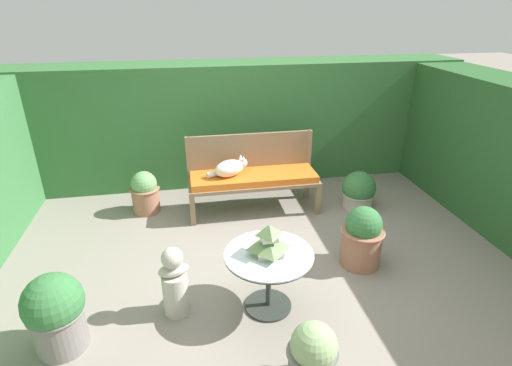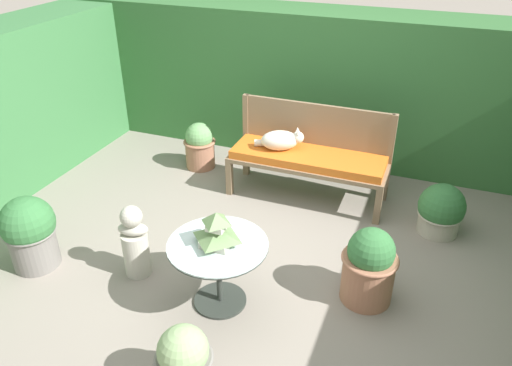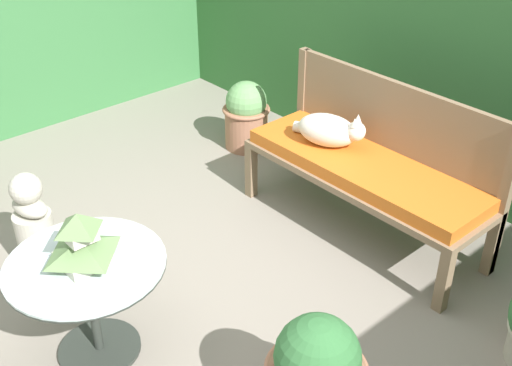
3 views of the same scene
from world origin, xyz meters
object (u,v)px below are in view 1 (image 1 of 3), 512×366
object	(u,v)px
potted_plant_table_near	(313,356)
potted_plant_table_far	(362,237)
cat	(230,168)
garden_bust	(175,283)
pagoda_birdhouse	(269,242)
potted_plant_bench_right	(358,191)
potted_plant_hedge_corner	(56,312)
garden_bench	(253,179)
patio_table	(269,265)
potted_plant_bench_left	(145,192)

from	to	relation	value
potted_plant_table_near	potted_plant_table_far	distance (m)	1.51
cat	garden_bust	distance (m)	1.77
pagoda_birdhouse	potted_plant_bench_right	world-z (taller)	pagoda_birdhouse
potted_plant_table_near	potted_plant_table_far	xyz separation A→B (m)	(0.88, 1.22, 0.06)
pagoda_birdhouse	potted_plant_hedge_corner	bearing A→B (deg)	-175.01
potted_plant_table_near	potted_plant_table_far	world-z (taller)	potted_plant_table_far
garden_bench	potted_plant_table_near	size ratio (longest dim) A/B	3.11
garden_bench	potted_plant_hedge_corner	xyz separation A→B (m)	(-1.78, -1.85, -0.09)
pagoda_birdhouse	garden_bust	size ratio (longest dim) A/B	0.43
cat	patio_table	distance (m)	1.70
garden_bench	garden_bust	xyz separation A→B (m)	(-0.94, -1.64, -0.12)
garden_bench	potted_plant_table_near	xyz separation A→B (m)	(-0.05, -2.49, -0.17)
potted_plant_bench_right	potted_plant_hedge_corner	xyz separation A→B (m)	(-3.07, -1.68, 0.10)
pagoda_birdhouse	potted_plant_bench_left	world-z (taller)	pagoda_birdhouse
pagoda_birdhouse	cat	bearing A→B (deg)	93.55
garden_bust	patio_table	bearing A→B (deg)	-17.55
garden_bench	potted_plant_table_far	world-z (taller)	potted_plant_table_far
patio_table	potted_plant_table_far	bearing A→B (deg)	23.32
pagoda_birdhouse	potted_plant_bench_left	xyz separation A→B (m)	(-1.12, 1.91, -0.39)
cat	pagoda_birdhouse	size ratio (longest dim) A/B	1.81
patio_table	potted_plant_table_far	world-z (taller)	potted_plant_table_far
potted_plant_hedge_corner	garden_bust	bearing A→B (deg)	14.06
cat	garden_bench	bearing A→B (deg)	-19.57
potted_plant_hedge_corner	potted_plant_bench_left	bearing A→B (deg)	76.77
garden_bench	pagoda_birdhouse	size ratio (longest dim) A/B	5.71
garden_bench	cat	world-z (taller)	cat
garden_bench	potted_plant_table_near	distance (m)	2.50
pagoda_birdhouse	potted_plant_bench_right	xyz separation A→B (m)	(1.47, 1.54, -0.43)
potted_plant_bench_left	potted_plant_table_far	xyz separation A→B (m)	(2.13, -1.48, 0.04)
patio_table	pagoda_birdhouse	xyz separation A→B (m)	(-0.00, -0.00, 0.22)
cat	pagoda_birdhouse	xyz separation A→B (m)	(0.11, -1.69, 0.06)
cat	potted_plant_table_near	size ratio (longest dim) A/B	0.99
garden_bust	potted_plant_table_near	bearing A→B (deg)	-56.01
garden_bench	potted_plant_hedge_corner	bearing A→B (deg)	-133.94
potted_plant_bench_right	pagoda_birdhouse	bearing A→B (deg)	-133.54
patio_table	pagoda_birdhouse	size ratio (longest dim) A/B	2.65
potted_plant_table_far	patio_table	bearing A→B (deg)	-156.68
garden_bench	cat	xyz separation A→B (m)	(-0.28, -0.01, 0.17)
patio_table	potted_plant_bench_left	size ratio (longest dim) A/B	1.38
cat	potted_plant_hedge_corner	world-z (taller)	cat
potted_plant_bench_left	potted_plant_table_far	size ratio (longest dim) A/B	0.85
patio_table	potted_plant_bench_right	size ratio (longest dim) A/B	1.52
garden_bust	potted_plant_table_near	size ratio (longest dim) A/B	1.26
potted_plant_bench_left	garden_bench	bearing A→B (deg)	-9.04
patio_table	pagoda_birdhouse	bearing A→B (deg)	-93.58
cat	potted_plant_table_near	xyz separation A→B (m)	(0.24, -2.48, -0.34)
garden_bench	patio_table	xyz separation A→B (m)	(-0.18, -1.71, 0.01)
cat	potted_plant_table_far	size ratio (longest dim) A/B	0.80
pagoda_birdhouse	potted_plant_bench_right	bearing A→B (deg)	46.46
garden_bust	potted_plant_table_far	xyz separation A→B (m)	(1.77, 0.36, 0.01)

